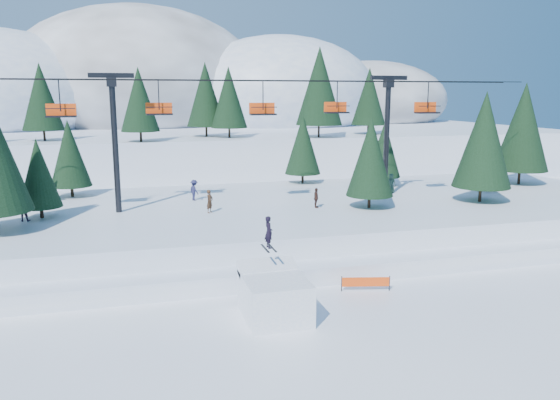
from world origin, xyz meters
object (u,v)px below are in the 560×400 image
object	(u,v)px
chairlift	(247,119)
banner_far	(399,266)
banner_near	(366,282)
jump_kicker	(274,295)

from	to	relation	value
chairlift	banner_far	size ratio (longest dim) A/B	16.52
banner_near	jump_kicker	bearing A→B (deg)	-160.35
chairlift	banner_near	xyz separation A→B (m)	(3.91, -14.39, -8.78)
banner_near	banner_far	size ratio (longest dim) A/B	1.00
chairlift	banner_far	distance (m)	16.60
jump_kicker	banner_near	bearing A→B (deg)	19.65
banner_far	banner_near	bearing A→B (deg)	-145.28
jump_kicker	chairlift	bearing A→B (deg)	82.54
jump_kicker	banner_far	xyz separation A→B (m)	(9.39, 4.46, -0.64)
banner_far	chairlift	bearing A→B (deg)	120.81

